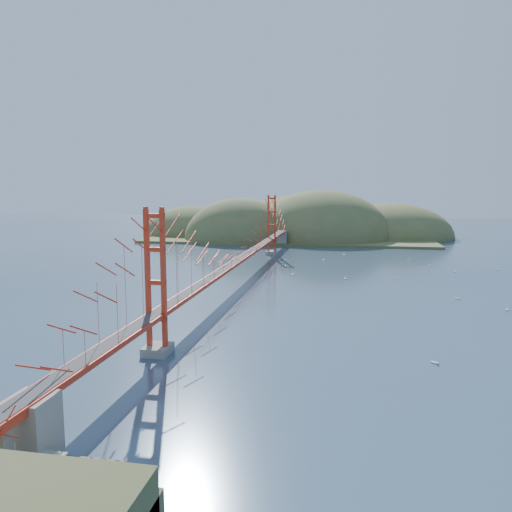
% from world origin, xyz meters
% --- Properties ---
extents(ground, '(320.00, 320.00, 0.00)m').
position_xyz_m(ground, '(0.00, 0.00, 0.00)').
color(ground, '#2B4056').
rests_on(ground, ground).
extents(bridge, '(2.20, 94.40, 12.00)m').
position_xyz_m(bridge, '(0.00, 0.18, 7.01)').
color(bridge, gray).
rests_on(bridge, ground).
extents(fort, '(3.70, 2.30, 1.75)m').
position_xyz_m(fort, '(0.40, -47.80, 0.67)').
color(fort, maroon).
rests_on(fort, ground).
extents(far_headlands, '(84.00, 58.00, 25.00)m').
position_xyz_m(far_headlands, '(2.21, 68.52, 0.00)').
color(far_headlands, brown).
rests_on(far_headlands, ground).
extents(sailboat_2, '(0.63, 0.63, 0.67)m').
position_xyz_m(sailboat_2, '(27.73, -4.78, 0.15)').
color(sailboat_2, white).
rests_on(sailboat_2, ground).
extents(sailboat_9, '(0.67, 0.67, 0.71)m').
position_xyz_m(sailboat_9, '(38.53, 18.39, 0.16)').
color(sailboat_9, white).
rests_on(sailboat_9, ground).
extents(sailboat_8, '(0.48, 0.39, 0.56)m').
position_xyz_m(sailboat_8, '(31.32, 14.96, 0.13)').
color(sailboat_8, white).
rests_on(sailboat_8, ground).
extents(sailboat_6, '(0.61, 0.61, 0.66)m').
position_xyz_m(sailboat_6, '(21.37, -28.24, 0.15)').
color(sailboat_6, white).
rests_on(sailboat_6, ground).
extents(sailboat_16, '(0.59, 0.59, 0.62)m').
position_xyz_m(sailboat_16, '(10.50, 24.01, 0.14)').
color(sailboat_16, white).
rests_on(sailboat_16, ground).
extents(sailboat_15, '(0.66, 0.66, 0.71)m').
position_xyz_m(sailboat_15, '(28.31, 20.01, 0.15)').
color(sailboat_15, white).
rests_on(sailboat_15, ground).
extents(sailboat_14, '(0.62, 0.62, 0.70)m').
position_xyz_m(sailboat_14, '(31.77, -9.71, 0.15)').
color(sailboat_14, white).
rests_on(sailboat_14, ground).
extents(sailboat_3, '(0.62, 0.62, 0.65)m').
position_xyz_m(sailboat_3, '(6.61, 7.73, 0.15)').
color(sailboat_3, white).
rests_on(sailboat_3, ground).
extents(sailboat_12, '(0.55, 0.46, 0.63)m').
position_xyz_m(sailboat_12, '(14.06, 32.60, 0.14)').
color(sailboat_12, white).
rests_on(sailboat_12, ground).
extents(sailboat_7, '(0.50, 0.45, 0.57)m').
position_xyz_m(sailboat_7, '(25.70, 26.75, 0.14)').
color(sailboat_7, white).
rests_on(sailboat_7, ground).
extents(sailboat_1, '(0.55, 0.55, 0.60)m').
position_xyz_m(sailboat_1, '(21.65, 7.60, 0.14)').
color(sailboat_1, white).
rests_on(sailboat_1, ground).
extents(sailboat_0, '(0.63, 0.63, 0.71)m').
position_xyz_m(sailboat_0, '(14.48, 5.66, 0.15)').
color(sailboat_0, white).
rests_on(sailboat_0, ground).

